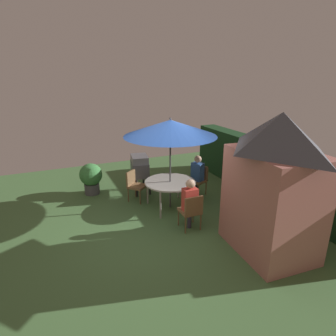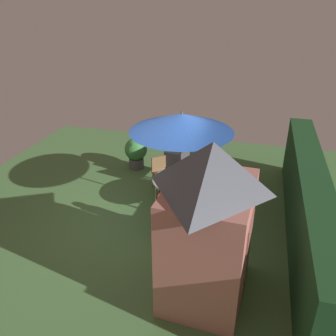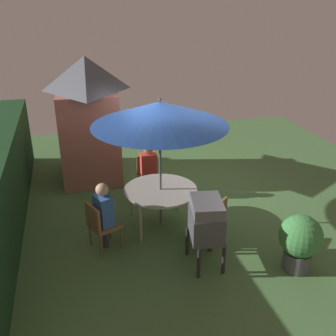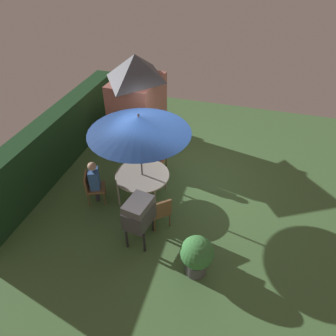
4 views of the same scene
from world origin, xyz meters
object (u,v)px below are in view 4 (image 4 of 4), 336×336
object	(u,v)px
bbq_grill	(139,213)
patio_umbrella	(139,124)
garden_shed	(137,100)
chair_near_shed	(159,155)
patio_table	(142,176)
person_in_red	(157,149)
chair_toward_hedge	(160,210)
chair_far_side	(92,186)
person_in_blue	(94,178)
potted_plant_by_shed	(197,255)

from	to	relation	value
bbq_grill	patio_umbrella	bearing A→B (deg)	17.07
garden_shed	chair_near_shed	bearing A→B (deg)	-140.76
patio_table	person_in_red	xyz separation A→B (m)	(1.21, -0.03, 0.06)
garden_shed	patio_umbrella	size ratio (longest dim) A/B	1.16
chair_near_shed	chair_toward_hedge	size ratio (longest dim) A/B	1.00
patio_table	patio_umbrella	distance (m)	1.53
chair_near_shed	patio_table	bearing A→B (deg)	178.78
garden_shed	chair_far_side	distance (m)	3.31
person_in_blue	patio_umbrella	bearing A→B (deg)	-67.03
patio_umbrella	person_in_red	bearing A→B (deg)	-1.22
chair_far_side	potted_plant_by_shed	distance (m)	3.34
patio_umbrella	bbq_grill	xyz separation A→B (m)	(-1.37, -0.42, -1.41)
chair_toward_hedge	potted_plant_by_shed	bearing A→B (deg)	-132.60
patio_umbrella	person_in_blue	bearing A→B (deg)	112.97
chair_far_side	patio_umbrella	bearing A→B (deg)	-67.03
chair_far_side	person_in_red	distance (m)	2.13
patio_umbrella	person_in_blue	distance (m)	1.91
garden_shed	person_in_red	world-z (taller)	garden_shed
chair_near_shed	person_in_red	xyz separation A→B (m)	(-0.09, 0.00, 0.26)
chair_near_shed	person_in_blue	xyz separation A→B (m)	(-1.77, 1.15, 0.26)
patio_table	potted_plant_by_shed	size ratio (longest dim) A/B	1.43
patio_table	potted_plant_by_shed	xyz separation A→B (m)	(-1.87, -1.85, -0.18)
chair_far_side	chair_near_shed	bearing A→B (deg)	-34.33
garden_shed	patio_umbrella	bearing A→B (deg)	-157.75
chair_toward_hedge	person_in_red	distance (m)	2.20
garden_shed	chair_toward_hedge	size ratio (longest dim) A/B	3.24
potted_plant_by_shed	chair_far_side	bearing A→B (deg)	65.96
garden_shed	person_in_blue	world-z (taller)	garden_shed
garden_shed	person_in_red	bearing A→B (deg)	-142.50
garden_shed	person_in_blue	size ratio (longest dim) A/B	2.31
patio_umbrella	person_in_blue	xyz separation A→B (m)	(-0.48, 1.12, -1.47)
patio_umbrella	bbq_grill	world-z (taller)	patio_umbrella
chair_toward_hedge	person_in_red	xyz separation A→B (m)	(2.07, 0.72, 0.26)
person_in_red	person_in_blue	distance (m)	2.04
person_in_red	potted_plant_by_shed	bearing A→B (deg)	-149.40
garden_shed	bbq_grill	bearing A→B (deg)	-159.48
chair_far_side	chair_toward_hedge	distance (m)	1.98
patio_table	person_in_red	distance (m)	1.21
person_in_blue	bbq_grill	bearing A→B (deg)	-120.07
chair_far_side	person_in_red	bearing A→B (deg)	-35.60
person_in_blue	garden_shed	bearing A→B (deg)	-0.70
patio_table	chair_near_shed	bearing A→B (deg)	-1.22
chair_toward_hedge	potted_plant_by_shed	size ratio (longest dim) A/B	0.92
bbq_grill	person_in_red	bearing A→B (deg)	8.72
garden_shed	patio_umbrella	world-z (taller)	garden_shed
chair_far_side	person_in_blue	world-z (taller)	person_in_blue
chair_far_side	bbq_grill	bearing A→B (deg)	-117.94
patio_table	patio_umbrella	size ratio (longest dim) A/B	0.55
person_in_blue	chair_near_shed	bearing A→B (deg)	-33.07
potted_plant_by_shed	person_in_blue	bearing A→B (deg)	64.87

